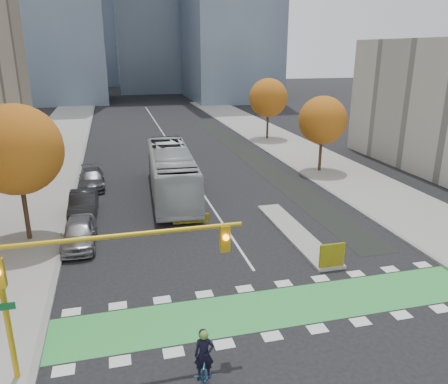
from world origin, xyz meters
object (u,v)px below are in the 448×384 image
tree_east_far (268,98)px  parked_car_a (79,233)px  traffic_signal_west (83,269)px  cyclist (204,371)px  parked_car_c (92,179)px  bus (172,172)px  parked_car_b (83,204)px  tree_east_near (323,120)px  hazard_board (332,255)px  tree_west (17,150)px

tree_east_far → parked_car_a: 35.17m
traffic_signal_west → cyclist: (3.69, -2.05, -3.25)m
tree_east_far → parked_car_c: tree_east_far is taller
tree_east_far → cyclist: size_ratio=3.25×
cyclist → parked_car_c: size_ratio=0.46×
bus → parked_car_b: bearing=-153.2°
tree_east_near → parked_car_b: bearing=-163.0°
cyclist → parked_car_b: size_ratio=0.47×
cyclist → tree_east_far: bearing=76.1°
bus → parked_car_a: size_ratio=2.86×
bus → parked_car_a: (-6.56, -7.95, -1.08)m
hazard_board → traffic_signal_west: bearing=-158.5°
hazard_board → tree_east_far: 35.13m
tree_east_far → traffic_signal_west: 43.61m
bus → tree_east_near: bearing=16.8°
hazard_board → bus: bearing=114.3°
hazard_board → tree_west: bearing=154.0°
hazard_board → traffic_signal_west: 13.23m
tree_east_far → parked_car_a: bearing=-128.0°
cyclist → parked_car_a: size_ratio=0.50×
tree_east_far → cyclist: bearing=-112.4°
tree_east_near → tree_west: bearing=-157.4°
tree_west → parked_car_a: tree_west is taller
bus → parked_car_b: (-6.56, -2.90, -1.05)m
hazard_board → cyclist: bearing=-140.6°
parked_car_b → parked_car_c: size_ratio=1.00×
cyclist → parked_car_c: bearing=108.6°
tree_west → parked_car_c: bearing=71.9°
traffic_signal_west → tree_east_far: bearing=62.1°
traffic_signal_west → parked_car_b: traffic_signal_west is taller
tree_west → tree_east_far: tree_west is taller
traffic_signal_west → parked_car_c: size_ratio=1.68×
tree_east_near → cyclist: tree_east_near is taller
tree_west → parked_car_a: (3.00, -1.47, -4.81)m
hazard_board → tree_west: (-16.00, 7.80, 4.82)m
hazard_board → bus: (-6.44, 14.27, 1.08)m
traffic_signal_west → cyclist: bearing=-29.1°
tree_west → bus: tree_west is taller
tree_east_near → bus: bearing=-166.3°
tree_west → tree_east_far: bearing=46.7°
traffic_signal_west → tree_east_near: bearing=48.5°
traffic_signal_west → bus: size_ratio=0.63×
parked_car_a → parked_car_b: bearing=91.1°
tree_east_near → parked_car_c: bearing=179.4°
cyclist → hazard_board: bearing=47.9°
bus → cyclist: bearing=-91.9°
hazard_board → tree_east_far: tree_east_far is taller
tree_east_far → cyclist: tree_east_far is taller
tree_west → cyclist: (7.76, -14.57, -4.83)m
tree_east_near → parked_car_a: bearing=-151.3°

